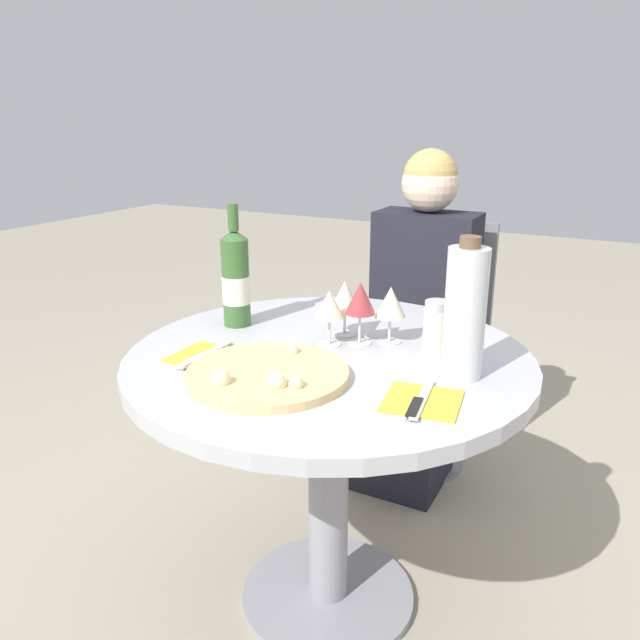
# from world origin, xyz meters

# --- Properties ---
(ground_plane) EXTENTS (12.00, 12.00, 0.00)m
(ground_plane) POSITION_xyz_m (0.00, 0.00, 0.00)
(ground_plane) COLOR #9E937F
(ground_plane) RESTS_ON ground
(dining_table) EXTENTS (0.98, 0.98, 0.73)m
(dining_table) POSITION_xyz_m (0.00, 0.00, 0.58)
(dining_table) COLOR gray
(dining_table) RESTS_ON ground_plane
(chair_behind_diner) EXTENTS (0.40, 0.40, 0.91)m
(chair_behind_diner) POSITION_xyz_m (-0.03, 0.88, 0.44)
(chair_behind_diner) COLOR slate
(chair_behind_diner) RESTS_ON ground_plane
(seated_diner) EXTENTS (0.35, 0.40, 1.18)m
(seated_diner) POSITION_xyz_m (-0.03, 0.74, 0.54)
(seated_diner) COLOR black
(seated_diner) RESTS_ON ground_plane
(pizza_large) EXTENTS (0.36, 0.36, 0.05)m
(pizza_large) POSITION_xyz_m (-0.05, -0.20, 0.74)
(pizza_large) COLOR #E5C17F
(pizza_large) RESTS_ON dining_table
(wine_bottle) EXTENTS (0.08, 0.08, 0.33)m
(wine_bottle) POSITION_xyz_m (-0.32, 0.08, 0.86)
(wine_bottle) COLOR #38602D
(wine_bottle) RESTS_ON dining_table
(tall_carafe) EXTENTS (0.09, 0.09, 0.31)m
(tall_carafe) POSITION_xyz_m (0.32, 0.01, 0.88)
(tall_carafe) COLOR silver
(tall_carafe) RESTS_ON dining_table
(sugar_shaker) EXTENTS (0.06, 0.06, 0.14)m
(sugar_shaker) POSITION_xyz_m (0.23, 0.10, 0.80)
(sugar_shaker) COLOR silver
(sugar_shaker) RESTS_ON dining_table
(wine_glass_back_left) EXTENTS (0.08, 0.08, 0.14)m
(wine_glass_back_left) POSITION_xyz_m (-0.03, 0.14, 0.83)
(wine_glass_back_left) COLOR silver
(wine_glass_back_left) RESTS_ON dining_table
(wine_glass_back_right) EXTENTS (0.08, 0.08, 0.15)m
(wine_glass_back_right) POSITION_xyz_m (0.10, 0.14, 0.84)
(wine_glass_back_right) COLOR silver
(wine_glass_back_right) RESTS_ON dining_table
(wine_glass_front_left) EXTENTS (0.08, 0.08, 0.14)m
(wine_glass_front_left) POSITION_xyz_m (-0.03, 0.05, 0.84)
(wine_glass_front_left) COLOR silver
(wine_glass_front_left) RESTS_ON dining_table
(wine_glass_center) EXTENTS (0.08, 0.08, 0.16)m
(wine_glass_center) POSITION_xyz_m (0.04, 0.10, 0.85)
(wine_glass_center) COLOR silver
(wine_glass_center) RESTS_ON dining_table
(place_setting_left) EXTENTS (0.15, 0.19, 0.01)m
(place_setting_left) POSITION_xyz_m (-0.25, -0.16, 0.74)
(place_setting_left) COLOR yellow
(place_setting_left) RESTS_ON dining_table
(place_setting_right) EXTENTS (0.17, 0.19, 0.01)m
(place_setting_right) POSITION_xyz_m (0.29, -0.16, 0.74)
(place_setting_right) COLOR yellow
(place_setting_right) RESTS_ON dining_table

